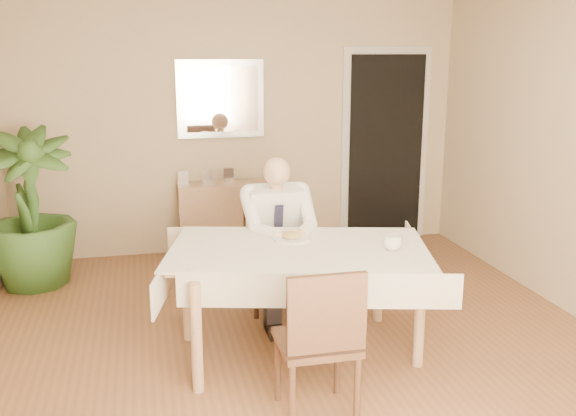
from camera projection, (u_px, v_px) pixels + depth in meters
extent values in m
plane|color=brown|center=(299.00, 355.00, 4.39)|extent=(5.00, 5.00, 0.00)
cube|color=tan|center=(240.00, 124.00, 6.43)|extent=(4.50, 0.02, 2.60)
cube|color=tan|center=(528.00, 334.00, 1.71)|extent=(4.50, 0.02, 2.60)
cube|color=silver|center=(529.00, 278.00, 1.69)|extent=(1.34, 0.02, 1.44)
cube|color=white|center=(525.00, 276.00, 1.71)|extent=(1.18, 0.02, 1.28)
cube|color=silver|center=(385.00, 148.00, 6.83)|extent=(0.96, 0.03, 2.10)
cube|color=black|center=(386.00, 149.00, 6.80)|extent=(0.80, 0.05, 1.95)
cube|color=silver|center=(221.00, 99.00, 6.31)|extent=(0.86, 0.03, 0.76)
cube|color=white|center=(221.00, 99.00, 6.29)|extent=(0.74, 0.02, 0.64)
cube|color=tan|center=(299.00, 252.00, 4.25)|extent=(1.77, 1.26, 0.04)
cube|color=beige|center=(299.00, 249.00, 4.25)|extent=(1.89, 1.38, 0.01)
cube|color=beige|center=(319.00, 291.00, 3.80)|extent=(1.65, 0.43, 0.22)
cube|color=beige|center=(282.00, 242.00, 4.75)|extent=(1.65, 0.43, 0.22)
cube|color=beige|center=(169.00, 274.00, 4.09)|extent=(0.26, 0.97, 0.22)
cube|color=beige|center=(417.00, 255.00, 4.46)|extent=(0.26, 0.97, 0.22)
cylinder|color=tan|center=(197.00, 338.00, 3.84)|extent=(0.07, 0.07, 0.70)
cylinder|color=tan|center=(420.00, 316.00, 4.15)|extent=(0.07, 0.07, 0.70)
cylinder|color=tan|center=(187.00, 293.00, 4.54)|extent=(0.07, 0.07, 0.70)
cylinder|color=tan|center=(379.00, 278.00, 4.85)|extent=(0.07, 0.07, 0.70)
cube|color=#412719|center=(274.00, 257.00, 5.08)|extent=(0.45, 0.45, 0.04)
cube|color=#412719|center=(269.00, 220.00, 5.20)|extent=(0.42, 0.07, 0.42)
cylinder|color=#412719|center=(256.00, 293.00, 4.93)|extent=(0.04, 0.04, 0.41)
cylinder|color=#412719|center=(301.00, 290.00, 5.01)|extent=(0.04, 0.04, 0.41)
cylinder|color=#412719|center=(248.00, 278.00, 5.27)|extent=(0.04, 0.04, 0.41)
cylinder|color=#412719|center=(291.00, 274.00, 5.34)|extent=(0.04, 0.04, 0.41)
cube|color=#412719|center=(316.00, 342.00, 3.59)|extent=(0.43, 0.43, 0.04)
cube|color=#412719|center=(327.00, 314.00, 3.34)|extent=(0.43, 0.04, 0.43)
cylinder|color=#412719|center=(292.00, 400.00, 3.43)|extent=(0.04, 0.04, 0.42)
cylinder|color=#412719|center=(357.00, 392.00, 3.51)|extent=(0.04, 0.04, 0.42)
cylinder|color=#412719|center=(278.00, 368.00, 3.77)|extent=(0.04, 0.04, 0.42)
cylinder|color=#412719|center=(337.00, 361.00, 3.86)|extent=(0.04, 0.04, 0.42)
cube|color=white|center=(275.00, 219.00, 4.97)|extent=(0.42, 0.31, 0.55)
cube|color=black|center=(278.00, 227.00, 4.85)|extent=(0.07, 0.08, 0.36)
cylinder|color=tan|center=(276.00, 184.00, 4.85)|extent=(0.09, 0.09, 0.08)
sphere|color=tan|center=(277.00, 171.00, 4.80)|extent=(0.21, 0.21, 0.21)
cube|color=black|center=(268.00, 257.00, 4.81)|extent=(0.13, 0.42, 0.13)
cube|color=black|center=(293.00, 255.00, 4.86)|extent=(0.13, 0.42, 0.13)
cube|color=black|center=(273.00, 302.00, 4.71)|extent=(0.11, 0.12, 0.45)
cube|color=black|center=(299.00, 299.00, 4.76)|extent=(0.11, 0.12, 0.45)
cube|color=black|center=(274.00, 329.00, 4.70)|extent=(0.11, 0.26, 0.07)
cube|color=black|center=(301.00, 326.00, 4.75)|extent=(0.11, 0.26, 0.07)
cylinder|color=white|center=(292.00, 239.00, 4.42)|extent=(0.26, 0.26, 0.02)
ellipsoid|color=#9D8245|center=(292.00, 236.00, 4.41)|extent=(0.14, 0.14, 0.06)
cylinder|color=silver|center=(300.00, 238.00, 4.37)|extent=(0.01, 0.13, 0.01)
cylinder|color=silver|center=(288.00, 239.00, 4.35)|extent=(0.01, 0.13, 0.01)
imported|color=white|center=(393.00, 243.00, 4.19)|extent=(0.15, 0.15, 0.10)
cube|color=tan|center=(225.00, 219.00, 6.45)|extent=(0.92, 0.33, 0.74)
cube|color=silver|center=(183.00, 178.00, 6.27)|extent=(0.10, 0.02, 0.14)
cube|color=silver|center=(207.00, 177.00, 6.32)|extent=(0.10, 0.02, 0.14)
cube|color=silver|center=(229.00, 175.00, 6.40)|extent=(0.10, 0.02, 0.14)
imported|color=#2C501C|center=(29.00, 209.00, 5.53)|extent=(0.83, 0.83, 1.38)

